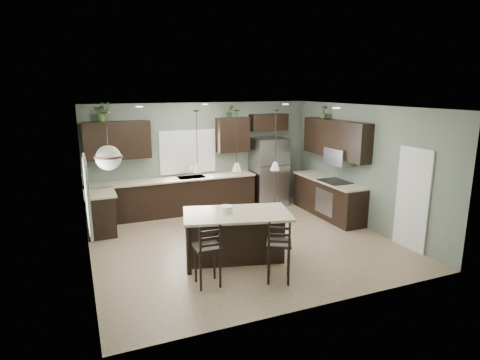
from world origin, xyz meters
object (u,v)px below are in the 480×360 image
Objects in this scene: kitchen_island at (237,237)px; plant_back_left at (103,112)px; refrigerator at (269,172)px; serving_dish at (226,210)px; bar_stool_left at (207,254)px; bar_stool_right at (279,250)px.

plant_back_left is at bearing 135.36° from kitchen_island.
serving_dish is at bearing -128.18° from refrigerator.
serving_dish is 4.06m from plant_back_left.
bar_stool_left is 4.70m from plant_back_left.
plant_back_left reaches higher than kitchen_island.
refrigerator is at bearing 54.25° from bar_stool_left.
bar_stool_left is 1.18m from bar_stool_right.
serving_dish is (-0.19, 0.05, 0.53)m from kitchen_island.
plant_back_left is at bearing 108.68° from bar_stool_left.
refrigerator is 7.71× the size of serving_dish.
serving_dish is 1.10m from bar_stool_left.
bar_stool_left is at bearing -166.77° from bar_stool_right.
kitchen_island is (-2.21, -3.10, -0.46)m from refrigerator.
plant_back_left is (-2.32, 4.35, 2.08)m from bar_stool_right.
bar_stool_left is 1.00× the size of bar_stool_right.
serving_dish reaches higher than kitchen_island.
bar_stool_left is (-0.81, -0.73, 0.08)m from kitchen_island.
plant_back_left reaches higher than refrigerator.
refrigerator is 3.83m from kitchen_island.
serving_dish is at bearing 143.87° from bar_stool_right.
bar_stool_left reaches higher than kitchen_island.
kitchen_island is 1.79× the size of bar_stool_left.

